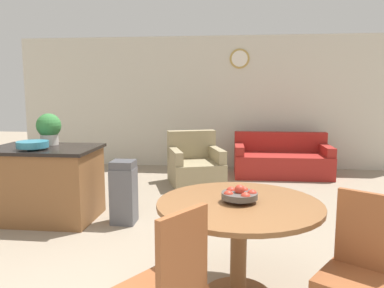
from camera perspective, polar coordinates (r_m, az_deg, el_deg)
wall_back at (r=7.83m, az=2.38°, el=6.35°), size 8.00×0.09×2.70m
dining_table at (r=2.91m, az=7.17°, el=-12.08°), size 1.24×1.24×0.77m
dining_chair_near_left at (r=2.29m, az=-3.58°, el=-20.10°), size 0.58×0.58×0.96m
dining_chair_near_right at (r=2.69m, az=24.22°, el=-16.31°), size 0.58×0.58×0.96m
fruit_bowl at (r=2.85m, az=7.28°, el=-7.68°), size 0.27×0.27×0.13m
kitchen_island at (r=5.02m, az=-21.46°, el=-5.58°), size 1.30×0.88×0.91m
teal_bowl at (r=4.78m, az=-23.12°, el=-0.08°), size 0.36×0.36×0.10m
potted_plant at (r=5.11m, az=-20.98°, el=2.29°), size 0.31×0.31×0.40m
trash_bin at (r=4.63m, az=-10.36°, el=-7.25°), size 0.28×0.28×0.77m
couch at (r=7.27m, az=13.49°, el=-2.53°), size 1.78×0.89×0.80m
armchair at (r=6.47m, az=0.47°, el=-3.44°), size 1.10×1.15×0.89m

